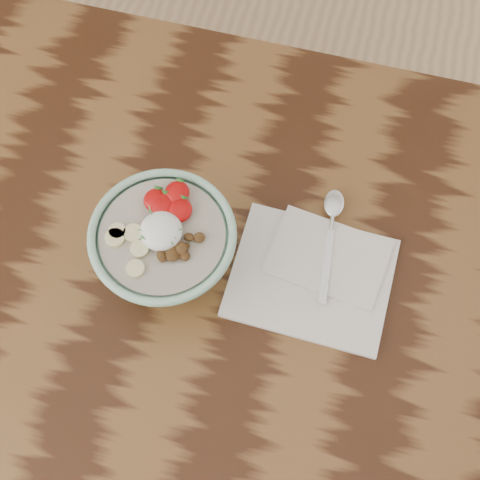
% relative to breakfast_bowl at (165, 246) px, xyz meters
% --- Properties ---
extents(table, '(1.60, 0.90, 0.75)m').
position_rel_breakfast_bowl_xyz_m(table, '(0.14, 0.02, -0.17)').
color(table, '#341A0D').
rests_on(table, ground).
extents(breakfast_bowl, '(0.21, 0.21, 0.14)m').
position_rel_breakfast_bowl_xyz_m(breakfast_bowl, '(0.00, 0.00, 0.00)').
color(breakfast_bowl, '#94C7AB').
rests_on(breakfast_bowl, table).
extents(napkin, '(0.25, 0.21, 0.02)m').
position_rel_breakfast_bowl_xyz_m(napkin, '(0.23, 0.04, -0.07)').
color(napkin, silver).
rests_on(napkin, table).
extents(spoon, '(0.04, 0.20, 0.01)m').
position_rel_breakfast_bowl_xyz_m(spoon, '(0.23, 0.13, -0.05)').
color(spoon, silver).
rests_on(spoon, napkin).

